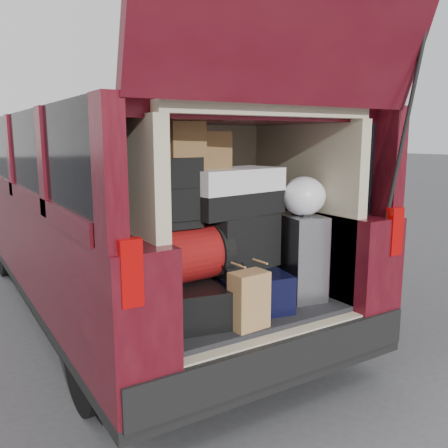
{
  "coord_description": "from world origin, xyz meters",
  "views": [
    {
      "loc": [
        -1.56,
        -2.2,
        1.59
      ],
      "look_at": [
        -0.05,
        0.2,
        1.07
      ],
      "focal_mm": 38.0,
      "sensor_mm": 36.0,
      "label": 1
    }
  ],
  "objects": [
    {
      "name": "load_floor",
      "position": [
        0.0,
        0.28,
        0.28
      ],
      "size": [
        1.24,
        1.05,
        0.55
      ],
      "primitive_type": "cube",
      "color": "black",
      "rests_on": "ground"
    },
    {
      "name": "kraft_bag",
      "position": [
        -0.12,
        -0.17,
        0.71
      ],
      "size": [
        0.22,
        0.15,
        0.32
      ],
      "primitive_type": "cube",
      "rotation": [
        0.0,
        0.0,
        0.07
      ],
      "color": "#A87A4C",
      "rests_on": "load_floor"
    },
    {
      "name": "ground",
      "position": [
        0.0,
        0.0,
        0.0
      ],
      "size": [
        80.0,
        80.0,
        0.0
      ],
      "primitive_type": "plane",
      "color": "#37383A",
      "rests_on": "ground"
    },
    {
      "name": "plastic_bag_right",
      "position": [
        0.47,
        0.07,
        1.22
      ],
      "size": [
        0.31,
        0.29,
        0.25
      ],
      "primitive_type": "ellipsoid",
      "rotation": [
        0.0,
        0.0,
        0.09
      ],
      "color": "silver",
      "rests_on": "silver_roller"
    },
    {
      "name": "backpack",
      "position": [
        -0.4,
        0.15,
        1.29
      ],
      "size": [
        0.28,
        0.18,
        0.39
      ],
      "primitive_type": "cube",
      "rotation": [
        0.0,
        0.0,
        -0.04
      ],
      "color": "black",
      "rests_on": "red_duffel"
    },
    {
      "name": "black_soft_case",
      "position": [
        0.06,
        0.2,
        0.95
      ],
      "size": [
        0.53,
        0.38,
        0.34
      ],
      "primitive_type": "cube",
      "rotation": [
        0.0,
        0.0,
        0.21
      ],
      "color": "black",
      "rests_on": "navy_hardshell"
    },
    {
      "name": "red_duffel",
      "position": [
        -0.35,
        0.15,
        0.93
      ],
      "size": [
        0.52,
        0.36,
        0.32
      ],
      "primitive_type": "cube",
      "rotation": [
        0.0,
        0.0,
        0.07
      ],
      "color": "maroon",
      "rests_on": "black_hardshell"
    },
    {
      "name": "grocery_sack_upper",
      "position": [
        -0.13,
        0.25,
        1.52
      ],
      "size": [
        0.24,
        0.21,
        0.22
      ],
      "primitive_type": "cube",
      "rotation": [
        0.0,
        0.0,
        0.15
      ],
      "color": "brown",
      "rests_on": "twotone_duffel"
    },
    {
      "name": "grocery_sack_lower",
      "position": [
        -0.35,
        0.16,
        1.58
      ],
      "size": [
        0.23,
        0.19,
        0.19
      ],
      "primitive_type": "cube",
      "rotation": [
        0.0,
        0.0,
        0.08
      ],
      "color": "brown",
      "rests_on": "backpack"
    },
    {
      "name": "minivan",
      "position": [
        0.0,
        1.86,
        0.91
      ],
      "size": [
        1.9,
        5.35,
        2.77
      ],
      "color": "black",
      "rests_on": "ground"
    },
    {
      "name": "black_hardshell",
      "position": [
        -0.37,
        0.14,
        0.66
      ],
      "size": [
        0.5,
        0.62,
        0.22
      ],
      "primitive_type": "cube",
      "rotation": [
        0.0,
        0.0,
        -0.19
      ],
      "color": "black",
      "rests_on": "load_floor"
    },
    {
      "name": "navy_hardshell",
      "position": [
        0.06,
        0.13,
        0.67
      ],
      "size": [
        0.53,
        0.6,
        0.23
      ],
      "primitive_type": "cube",
      "rotation": [
        0.0,
        0.0,
        -0.19
      ],
      "color": "black",
      "rests_on": "load_floor"
    },
    {
      "name": "twotone_duffel",
      "position": [
        0.0,
        0.2,
        1.27
      ],
      "size": [
        0.67,
        0.42,
        0.28
      ],
      "primitive_type": "cube",
      "rotation": [
        0.0,
        0.0,
        0.16
      ],
      "color": "white",
      "rests_on": "black_soft_case"
    },
    {
      "name": "silver_roller",
      "position": [
        0.46,
        0.09,
        0.82
      ],
      "size": [
        0.29,
        0.4,
        0.55
      ],
      "primitive_type": "cube",
      "rotation": [
        0.0,
        0.0,
        -0.19
      ],
      "color": "silver",
      "rests_on": "load_floor"
    }
  ]
}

